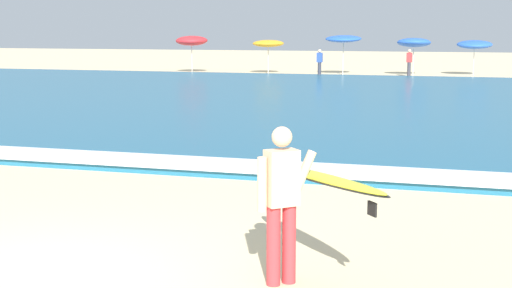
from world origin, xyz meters
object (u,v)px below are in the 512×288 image
(beach_umbrella_2, at_px, (343,39))
(beach_umbrella_4, at_px, (475,45))
(beach_umbrella_3, at_px, (414,43))
(beachgoer_near_row_mid, at_px, (320,62))
(beach_umbrella_1, at_px, (268,44))
(beachgoer_near_row_left, at_px, (409,62))
(surfer_with_board, at_px, (301,190))
(beach_umbrella_0, at_px, (192,41))

(beach_umbrella_2, height_order, beach_umbrella_4, beach_umbrella_2)
(beach_umbrella_3, distance_m, beachgoer_near_row_mid, 5.86)
(beach_umbrella_1, height_order, beachgoer_near_row_left, beach_umbrella_1)
(surfer_with_board, xyz_separation_m, beach_umbrella_0, (-14.42, 33.99, 0.97))
(beachgoer_near_row_left, bearing_deg, beachgoer_near_row_mid, -162.97)
(beachgoer_near_row_mid, bearing_deg, beach_umbrella_0, 169.89)
(beach_umbrella_0, distance_m, beach_umbrella_4, 17.07)
(beach_umbrella_4, distance_m, beachgoer_near_row_left, 4.34)
(beach_umbrella_2, relative_size, beach_umbrella_3, 1.08)
(beach_umbrella_3, relative_size, beachgoer_near_row_left, 1.42)
(surfer_with_board, height_order, beach_umbrella_3, beach_umbrella_3)
(beach_umbrella_0, height_order, beachgoer_near_row_mid, beach_umbrella_0)
(surfer_with_board, bearing_deg, beach_umbrella_2, 98.24)
(beach_umbrella_2, bearing_deg, beachgoer_near_row_left, -12.88)
(beach_umbrella_3, bearing_deg, surfer_with_board, -88.49)
(beach_umbrella_4, height_order, beachgoer_near_row_left, beach_umbrella_4)
(surfer_with_board, distance_m, beachgoer_near_row_left, 34.02)
(surfer_with_board, relative_size, beach_umbrella_0, 0.90)
(surfer_with_board, xyz_separation_m, beach_umbrella_3, (-0.93, 35.19, 0.90))
(beach_umbrella_1, relative_size, beach_umbrella_3, 0.93)
(beach_umbrella_3, bearing_deg, beachgoer_near_row_mid, -152.08)
(beach_umbrella_0, relative_size, beach_umbrella_3, 1.04)
(beach_umbrella_0, height_order, beachgoer_near_row_left, beach_umbrella_0)
(beach_umbrella_0, height_order, beach_umbrella_1, beach_umbrella_0)
(surfer_with_board, bearing_deg, beach_umbrella_3, 91.51)
(beach_umbrella_1, bearing_deg, beach_umbrella_4, 8.33)
(surfer_with_board, height_order, beach_umbrella_1, beach_umbrella_1)
(beach_umbrella_3, bearing_deg, beach_umbrella_1, -175.29)
(beach_umbrella_0, bearing_deg, beachgoer_near_row_mid, -10.11)
(surfer_with_board, bearing_deg, beach_umbrella_4, 86.05)
(beach_umbrella_2, height_order, beachgoer_near_row_left, beach_umbrella_2)
(beach_umbrella_3, height_order, beachgoer_near_row_left, beach_umbrella_3)
(beach_umbrella_0, relative_size, beachgoer_near_row_left, 1.48)
(surfer_with_board, height_order, beach_umbrella_4, beach_umbrella_4)
(surfer_with_board, relative_size, beachgoer_near_row_left, 1.33)
(beach_umbrella_3, xyz_separation_m, beachgoer_near_row_mid, (-5.09, -2.70, -1.09))
(beach_umbrella_2, xyz_separation_m, beachgoer_near_row_left, (3.97, -0.91, -1.29))
(beach_umbrella_0, bearing_deg, beach_umbrella_2, 5.62)
(beach_umbrella_0, height_order, beach_umbrella_4, beach_umbrella_0)
(beach_umbrella_2, bearing_deg, beachgoer_near_row_mid, -111.83)
(beach_umbrella_3, distance_m, beachgoer_near_row_left, 1.62)
(beach_umbrella_0, xyz_separation_m, beachgoer_near_row_left, (13.33, 0.01, -1.16))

